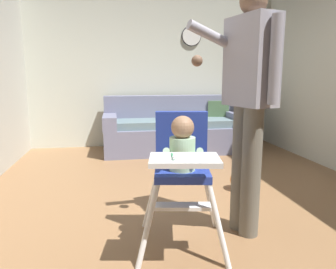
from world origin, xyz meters
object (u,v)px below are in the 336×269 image
high_chair (182,157)px  toy_ball (241,180)px  couch (174,130)px  adult_standing (249,100)px  wall_clock (191,36)px

high_chair → toy_ball: (0.83, 0.96, -0.53)m
couch → adult_standing: 2.83m
high_chair → toy_ball: high_chair is taller
high_chair → wall_clock: bearing=175.0°
couch → high_chair: bearing=-9.7°
couch → toy_ball: (0.34, -1.90, -0.22)m
high_chair → toy_ball: bearing=148.8°
couch → toy_ball: size_ratio=10.17×
adult_standing → toy_ball: 1.27m
couch → adult_standing: adult_standing is taller
couch → adult_standing: (0.01, -2.75, 0.67)m
toy_ball → wall_clock: 2.94m
couch → high_chair: (-0.49, -2.86, 0.30)m
adult_standing → couch: bearing=-103.4°
high_chair → adult_standing: bearing=112.8°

